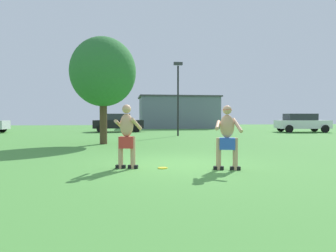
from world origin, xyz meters
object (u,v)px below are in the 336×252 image
(player_in_red, at_px, (127,135))
(lamp_post, at_px, (178,90))
(tree_left_field, at_px, (103,72))
(player_with_cap, at_px, (227,135))
(frisbee, at_px, (163,168))
(car_white_near_post, at_px, (302,122))
(car_black_mid_lot, at_px, (117,122))

(player_in_red, distance_m, lamp_post, 13.68)
(player_in_red, distance_m, tree_left_field, 7.88)
(player_in_red, relative_size, tree_left_field, 0.32)
(player_with_cap, bearing_deg, frisbee, 164.60)
(lamp_post, bearing_deg, car_white_near_post, 17.49)
(lamp_post, xyz_separation_m, tree_left_field, (-4.68, -5.65, 0.35))
(tree_left_field, bearing_deg, frisbee, -74.82)
(car_black_mid_lot, xyz_separation_m, tree_left_field, (-0.37, -11.94, 2.69))
(frisbee, height_order, car_black_mid_lot, car_black_mid_lot)
(car_white_near_post, xyz_separation_m, car_black_mid_lot, (-15.66, 2.71, 0.00))
(player_in_red, bearing_deg, tree_left_field, 98.54)
(car_white_near_post, distance_m, lamp_post, 12.14)
(player_with_cap, distance_m, tree_left_field, 9.10)
(lamp_post, bearing_deg, player_with_cap, -94.43)
(frisbee, height_order, car_white_near_post, car_white_near_post)
(player_in_red, height_order, frisbee, player_in_red)
(player_with_cap, bearing_deg, lamp_post, 85.57)
(player_in_red, relative_size, car_white_near_post, 0.37)
(player_with_cap, bearing_deg, car_black_mid_lot, 99.29)
(player_with_cap, height_order, tree_left_field, tree_left_field)
(player_with_cap, relative_size, frisbee, 6.43)
(frisbee, distance_m, tree_left_field, 8.52)
(player_with_cap, height_order, frisbee, player_with_cap)
(player_with_cap, height_order, player_in_red, player_in_red)
(car_white_near_post, bearing_deg, frisbee, -129.94)
(player_in_red, height_order, lamp_post, lamp_post)
(car_black_mid_lot, bearing_deg, player_with_cap, -80.71)
(player_with_cap, distance_m, car_black_mid_lot, 20.13)
(player_with_cap, xyz_separation_m, car_white_near_post, (12.41, 17.16, -0.08))
(frisbee, xyz_separation_m, car_white_near_post, (14.00, 16.72, 0.81))
(frisbee, bearing_deg, tree_left_field, 105.18)
(car_white_near_post, bearing_deg, player_in_red, -132.01)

